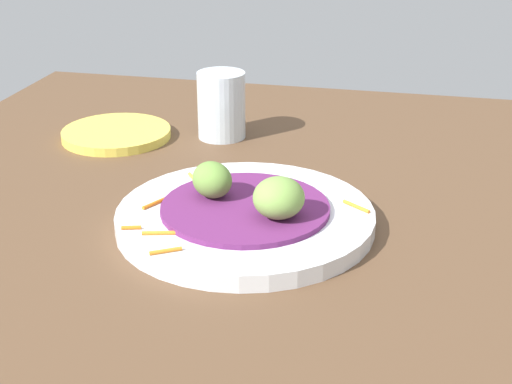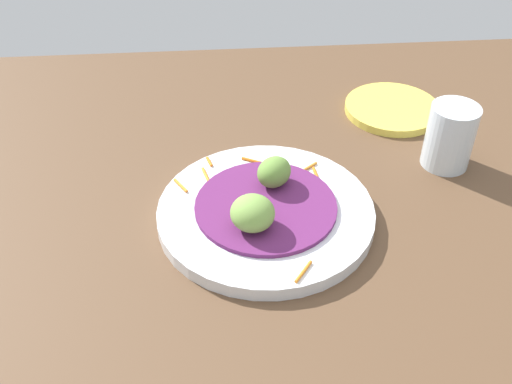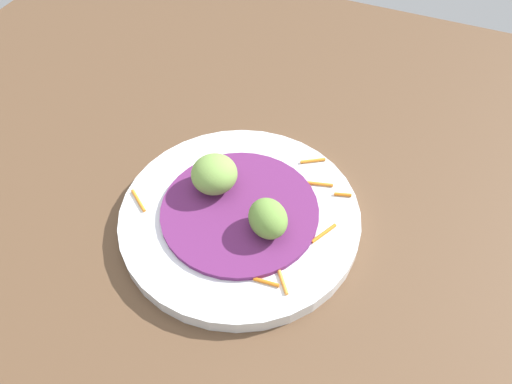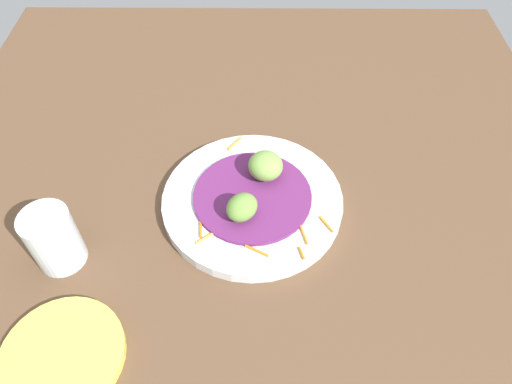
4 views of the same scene
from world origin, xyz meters
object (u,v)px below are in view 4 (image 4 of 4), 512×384
Objects in this scene: water_glass at (54,239)px; main_plate at (254,201)px; guac_scoop_center at (265,166)px; side_plate_small at (62,355)px; guac_scoop_left at (242,207)px.

main_plate is at bearing -159.95° from water_glass.
water_glass reaches higher than guac_scoop_center.
guac_scoop_center is at bearing -154.22° from water_glass.
main_plate is 1.81× the size of side_plate_small.
guac_scoop_left reaches higher than main_plate.
water_glass reaches higher than guac_scoop_left.
side_plate_small is at bearing 46.28° from main_plate.
main_plate is 2.97× the size of water_glass.
guac_scoop_left is (1.73, 4.06, 3.52)cm from main_plate.
guac_scoop_center is 0.58× the size of water_glass.
main_plate reaches higher than side_plate_small.
guac_scoop_left is 8.82cm from guac_scoop_center.
guac_scoop_left is at bearing -136.70° from side_plate_small.
main_plate is 5.66× the size of guac_scoop_left.
water_glass reaches higher than side_plate_small.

